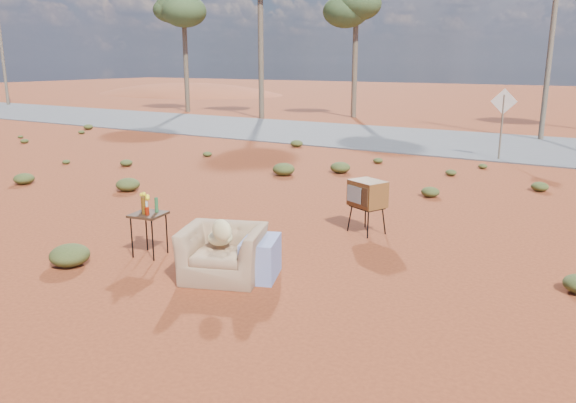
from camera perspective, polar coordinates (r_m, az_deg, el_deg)
The scene contains 13 objects.
ground at distance 8.36m, azimuth -6.12°, elevation -7.09°, with size 140.00×140.00×0.00m, color brown.
highway at distance 21.92m, azimuth 18.23°, elevation 5.60°, with size 140.00×7.00×0.04m, color #565659.
dirt_mound at distance 53.21m, azimuth -10.08°, elevation 10.70°, with size 26.00×18.00×2.00m, color #A04526.
armchair at distance 8.00m, azimuth -5.93°, elevation -4.58°, with size 1.45×1.24×0.98m.
tv_unit at distance 10.03m, azimuth 8.06°, elevation 0.73°, with size 0.74×0.68×0.96m.
side_table at distance 9.08m, azimuth -14.10°, elevation -0.96°, with size 0.56×0.56×0.98m.
rusty_bar at distance 8.28m, azimuth -8.97°, elevation -7.27°, with size 0.03×0.03×1.30m, color #4D2914.
road_sign at distance 18.54m, azimuth 21.00°, elevation 8.55°, with size 0.78×0.06×2.19m.
eucalyptus_far_left at distance 34.81m, azimuth -10.57°, elevation 18.76°, with size 3.20×3.20×7.10m.
eucalyptus_near_left at distance 31.03m, azimuth 6.95°, elevation 18.56°, with size 3.20×3.20×6.60m.
utility_pole_west at distance 43.73m, azimuth -27.14°, elevation 14.15°, with size 1.40×0.20×8.00m.
utility_pole_center at distance 23.88m, azimuth 25.29°, elevation 15.58°, with size 1.40×0.20×8.00m.
scrub_patch at distance 12.31m, azimuth 3.14°, elevation 0.62°, with size 17.49×8.07×0.33m.
Camera 1 is at (4.74, -6.19, 3.02)m, focal length 35.00 mm.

